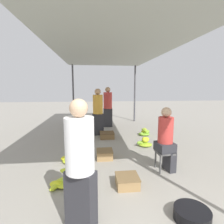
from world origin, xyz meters
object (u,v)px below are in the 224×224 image
at_px(banana_pile_right_1, 145,132).
at_px(banana_pile_left_0, 66,181).
at_px(shopper_walking_far, 108,106).
at_px(banana_pile_left_1, 71,159).
at_px(basin_black, 192,215).
at_px(vendor_seated, 166,138).
at_px(shopper_walking_mid, 98,111).
at_px(stool, 164,155).
at_px(crate_near, 105,154).
at_px(banana_pile_right_0, 145,142).
at_px(crate_mid, 107,135).
at_px(crate_far, 127,181).
at_px(vendor_foreground, 80,164).

bearing_deg(banana_pile_right_1, banana_pile_left_0, -127.71).
height_order(banana_pile_right_1, shopper_walking_far, shopper_walking_far).
bearing_deg(banana_pile_left_1, basin_black, -47.87).
height_order(vendor_seated, shopper_walking_mid, shopper_walking_mid).
relative_size(stool, basin_black, 0.89).
bearing_deg(crate_near, banana_pile_right_0, 32.08).
bearing_deg(banana_pile_right_0, crate_mid, 136.94).
height_order(crate_near, shopper_walking_mid, shopper_walking_mid).
distance_m(crate_far, shopper_walking_mid, 3.50).
xyz_separation_m(vendor_foreground, shopper_walking_mid, (0.32, 4.22, 0.04)).
relative_size(banana_pile_left_1, shopper_walking_mid, 0.30).
distance_m(crate_near, shopper_walking_far, 3.54).
bearing_deg(banana_pile_right_1, basin_black, -98.05).
bearing_deg(crate_mid, banana_pile_left_0, -108.64).
xyz_separation_m(vendor_seated, shopper_walking_far, (-0.84, 4.15, 0.21)).
relative_size(basin_black, crate_near, 1.19).
bearing_deg(banana_pile_left_1, crate_near, 10.14).
bearing_deg(banana_pile_right_1, crate_near, -129.30).
xyz_separation_m(basin_black, banana_pile_right_1, (0.56, 3.98, 0.03)).
relative_size(vendor_seated, banana_pile_left_0, 2.59).
bearing_deg(shopper_walking_far, crate_mid, -95.79).
xyz_separation_m(vendor_seated, banana_pile_right_1, (0.35, 2.62, -0.58)).
height_order(crate_mid, shopper_walking_mid, shopper_walking_mid).
distance_m(banana_pile_left_0, banana_pile_right_0, 2.70).
distance_m(basin_black, crate_far, 1.09).
distance_m(stool, shopper_walking_far, 4.27).
distance_m(crate_mid, shopper_walking_far, 1.90).
relative_size(vendor_foreground, shopper_walking_mid, 0.95).
height_order(basin_black, banana_pile_left_0, banana_pile_left_0).
bearing_deg(banana_pile_left_1, shopper_walking_mid, 73.61).
xyz_separation_m(stool, banana_pile_right_0, (0.03, 1.48, -0.21)).
bearing_deg(banana_pile_left_0, stool, 10.72).
relative_size(banana_pile_left_1, crate_mid, 1.04).
distance_m(crate_mid, crate_far, 2.94).
distance_m(banana_pile_left_0, banana_pile_left_1, 0.95).
height_order(stool, basin_black, stool).
bearing_deg(basin_black, shopper_walking_mid, 104.35).
distance_m(vendor_seated, banana_pile_right_0, 1.59).
bearing_deg(shopper_walking_far, vendor_seated, -78.59).
bearing_deg(crate_near, crate_far, -75.76).
relative_size(banana_pile_right_1, crate_mid, 0.99).
distance_m(basin_black, shopper_walking_mid, 4.45).
relative_size(banana_pile_right_1, crate_far, 1.21).
xyz_separation_m(vendor_foreground, crate_far, (0.72, 0.83, -0.72)).
bearing_deg(banana_pile_left_0, banana_pile_right_0, 43.21).
height_order(banana_pile_left_1, shopper_walking_far, shopper_walking_far).
distance_m(crate_near, crate_mid, 1.72).
distance_m(vendor_seated, banana_pile_left_0, 2.08).
bearing_deg(crate_near, banana_pile_left_0, -124.75).
bearing_deg(basin_black, shopper_walking_far, 96.48).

